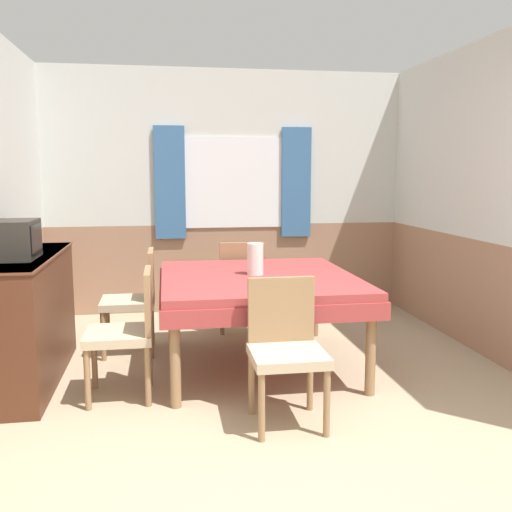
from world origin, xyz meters
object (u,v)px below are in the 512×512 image
dining_table (258,288)px  tv (15,240)px  chair_head_near (285,345)px  sideboard (27,318)px  vase (255,259)px  chair_left_near (129,328)px  chair_left_far (136,297)px  chair_head_window (240,281)px

dining_table → tv: bearing=-172.3°
chair_head_near → sideboard: 1.96m
chair_head_near → vase: size_ratio=3.55×
tv → vase: (1.70, 0.26, -0.21)m
sideboard → chair_left_near: bearing=-29.7°
chair_head_near → vase: vase is taller
chair_left_far → tv: (-0.75, -0.73, 0.58)m
chair_head_window → chair_head_near: (0.00, -2.06, 0.00)m
chair_head_window → sideboard: size_ratio=0.58×
dining_table → chair_left_near: 1.09m
chair_head_window → chair_left_far: 1.10m
chair_left_near → sideboard: sideboard is taller
chair_left_near → tv: 0.99m
chair_head_window → tv: size_ratio=2.21×
chair_left_near → vase: (0.94, 0.52, 0.37)m
dining_table → chair_head_window: size_ratio=1.89×
tv → chair_left_near: bearing=-19.1°
tv → vase: size_ratio=1.60×
dining_table → chair_head_window: (-0.00, 1.03, -0.14)m
chair_left_near → vase: bearing=-61.2°
dining_table → vase: 0.22m
chair_head_window → chair_head_near: same height
chair_head_window → vase: 1.07m
chair_left_near → tv: size_ratio=2.21×
chair_left_far → sideboard: (-0.75, -0.56, -0.01)m
chair_left_far → sideboard: bearing=126.9°
tv → vase: bearing=8.6°
chair_head_window → chair_left_far: size_ratio=1.00×
chair_left_far → vase: bearing=-116.3°
chair_left_far → chair_head_near: (0.96, -1.52, 0.00)m
dining_table → chair_left_far: (-0.96, 0.49, -0.14)m
chair_head_window → vase: vase is taller
chair_head_window → chair_left_near: bearing=-122.2°
chair_head_window → vase: (-0.02, -1.00, 0.37)m
chair_head_near → sideboard: (-1.71, 0.96, -0.01)m
tv → chair_head_near: bearing=-25.0°
chair_left_near → tv: bearing=70.9°
chair_head_near → chair_head_window: bearing=-90.0°
chair_left_far → vase: (0.94, -0.47, 0.37)m
chair_left_near → sideboard: (-0.75, 0.43, -0.01)m
chair_head_window → sideboard: (-1.71, -1.10, -0.01)m
chair_left_far → vase: 1.12m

